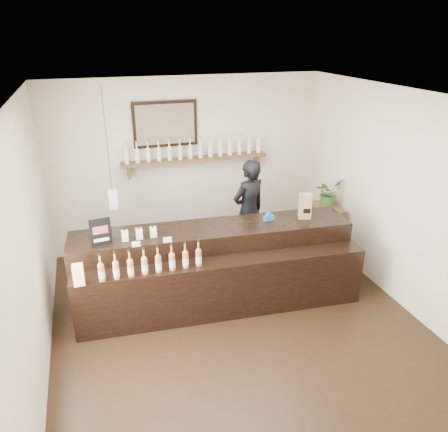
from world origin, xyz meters
TOP-DOWN VIEW (x-y plane):
  - ground at (0.00, 0.00)m, footprint 5.00×5.00m
  - room_shell at (0.00, 0.00)m, footprint 5.00×5.00m
  - back_wall_decor at (-0.14, 2.37)m, footprint 2.66×0.96m
  - counter at (-0.11, 0.56)m, footprint 3.75×1.26m
  - promo_sign at (-1.53, 0.62)m, footprint 0.25×0.05m
  - paper_bag at (1.20, 0.62)m, footprint 0.19×0.16m
  - tape_dispenser at (0.70, 0.69)m, footprint 0.15×0.07m
  - side_cabinet at (2.00, 1.35)m, footprint 0.47×0.61m
  - potted_plant at (2.00, 1.35)m, footprint 0.52×0.49m
  - shopkeeper at (0.73, 1.55)m, footprint 0.79×0.65m

SIDE VIEW (x-z plane):
  - ground at x=0.00m, z-range 0.00..0.00m
  - side_cabinet at x=2.00m, z-range 0.00..0.83m
  - counter at x=-0.11m, z-range -0.12..1.09m
  - shopkeeper at x=0.73m, z-range 0.00..1.87m
  - potted_plant at x=2.00m, z-range 0.83..1.29m
  - tape_dispenser at x=0.70m, z-range 1.02..1.14m
  - promo_sign at x=-1.53m, z-range 1.04..1.39m
  - paper_bag at x=1.20m, z-range 1.04..1.39m
  - room_shell at x=0.00m, z-range -0.80..4.20m
  - back_wall_decor at x=-0.14m, z-range 0.91..2.60m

